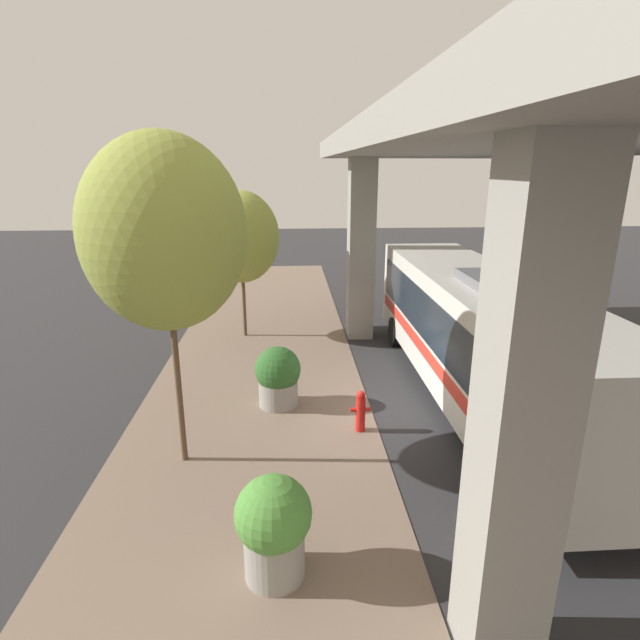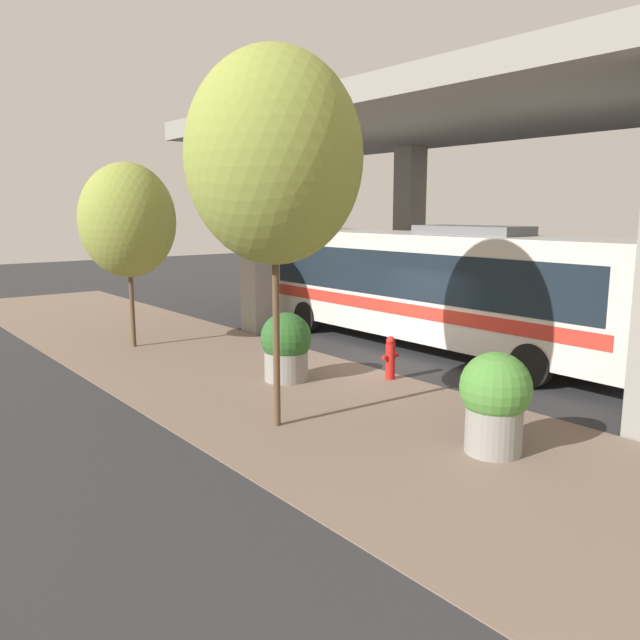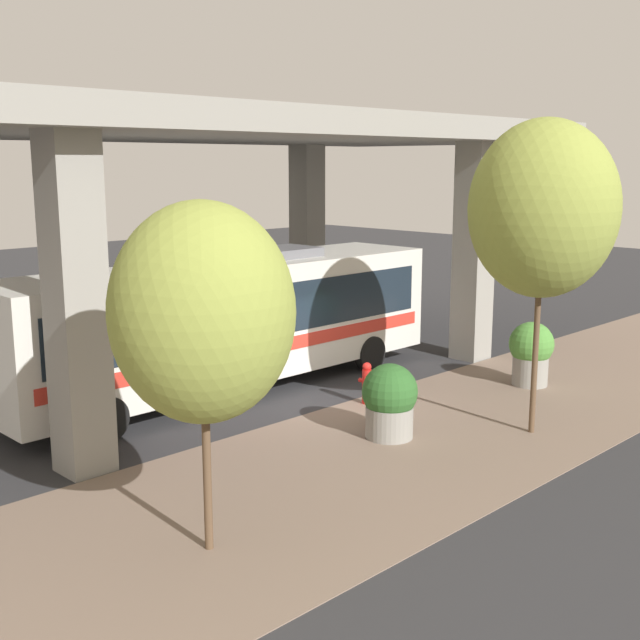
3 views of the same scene
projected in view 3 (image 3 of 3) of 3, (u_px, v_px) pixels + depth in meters
The scene contains 9 objects.
ground_plane at pixel (335, 406), 19.24m from camera, with size 80.00×80.00×0.00m, color #2D2D30.
sidewalk_strip at pixel (436, 435), 17.15m from camera, with size 6.00×40.00×0.02m.
overpass at pixel (226, 148), 20.84m from camera, with size 9.40×20.60×6.93m.
bus at pixel (229, 317), 20.22m from camera, with size 2.78×12.26×3.53m.
fire_hydrant at pixel (367, 383), 19.28m from camera, with size 0.47×0.23×1.04m.
planter_front at pixel (531, 352), 20.83m from camera, with size 1.16×1.16×1.69m.
planter_middle at pixel (390, 401), 16.87m from camera, with size 1.18×1.18×1.61m.
street_tree_near at pixel (203, 313), 11.42m from camera, with size 2.68×2.68×5.26m.
street_tree_far at pixel (543, 209), 16.41m from camera, with size 3.06×3.06×6.65m.
Camera 3 is at (-12.85, 13.28, 5.76)m, focal length 45.00 mm.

